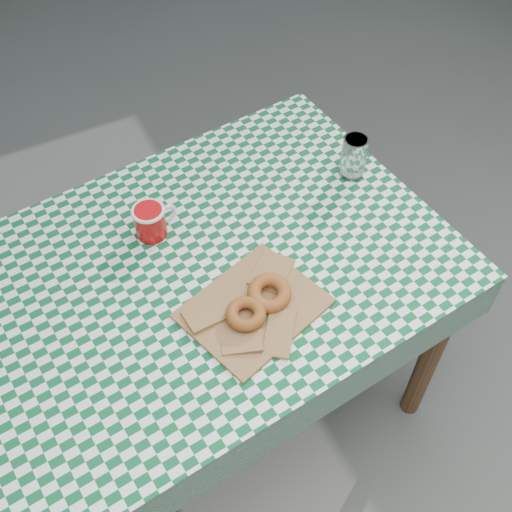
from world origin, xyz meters
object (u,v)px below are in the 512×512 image
Objects in this scene: paper_bag at (254,308)px; coffee_mug at (150,222)px; drinking_glass at (354,157)px; table at (202,352)px.

coffee_mug is at bearing 111.00° from paper_bag.
coffee_mug is 0.58m from drinking_glass.
coffee_mug is (-0.13, 0.33, 0.04)m from paper_bag.
paper_bag is 1.93× the size of coffee_mug.
coffee_mug is at bearing 175.56° from drinking_glass.
drinking_glass reaches higher than coffee_mug.
drinking_glass reaches higher than table.
table is at bearing 118.22° from paper_bag.
table is 0.43m from paper_bag.
coffee_mug reaches higher than table.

